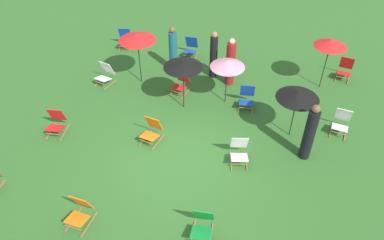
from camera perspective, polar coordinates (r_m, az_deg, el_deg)
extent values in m
plane|color=#2D6026|center=(11.06, -1.89, -5.82)|extent=(40.00, 40.00, 0.00)
cube|color=olive|center=(15.37, 21.06, 6.22)|extent=(0.13, 0.76, 0.04)
cube|color=olive|center=(15.37, 22.64, 5.77)|extent=(0.13, 0.76, 0.04)
cube|color=red|center=(15.15, 22.03, 6.59)|extent=(0.53, 0.49, 0.13)
cube|color=red|center=(15.28, 22.43, 8.01)|extent=(0.51, 0.30, 0.57)
cylinder|color=olive|center=(15.02, 21.87, 5.99)|extent=(0.44, 0.08, 0.03)
cube|color=olive|center=(12.72, 20.34, -1.39)|extent=(0.12, 0.76, 0.04)
cube|color=olive|center=(12.74, 22.25, -1.90)|extent=(0.12, 0.76, 0.04)
cube|color=white|center=(12.50, 21.51, -1.07)|extent=(0.52, 0.48, 0.13)
cube|color=white|center=(12.57, 21.98, 0.72)|extent=(0.50, 0.30, 0.57)
cylinder|color=olive|center=(12.38, 21.32, -1.87)|extent=(0.44, 0.08, 0.03)
cube|color=olive|center=(9.45, 0.11, -16.91)|extent=(0.13, 0.76, 0.04)
cube|color=olive|center=(9.42, 2.87, -17.30)|extent=(0.13, 0.76, 0.04)
cube|color=#148C38|center=(9.16, 1.40, -16.77)|extent=(0.53, 0.49, 0.13)
cube|color=#148C38|center=(9.10, 1.75, -14.25)|extent=(0.51, 0.30, 0.57)
cube|color=olive|center=(16.54, -10.82, 10.81)|extent=(0.24, 0.74, 0.04)
cube|color=olive|center=(16.46, -9.30, 10.84)|extent=(0.24, 0.74, 0.04)
cube|color=#1947B7|center=(16.29, -10.22, 11.43)|extent=(0.58, 0.55, 0.13)
cube|color=#1947B7|center=(16.42, -10.16, 12.79)|extent=(0.53, 0.37, 0.57)
cylinder|color=olive|center=(16.15, -10.32, 10.86)|extent=(0.43, 0.15, 0.03)
cube|color=olive|center=(12.68, -20.55, -1.60)|extent=(0.17, 0.75, 0.04)
cube|color=olive|center=(12.50, -18.74, -1.79)|extent=(0.17, 0.75, 0.04)
cube|color=red|center=(12.36, -20.08, -1.13)|extent=(0.55, 0.51, 0.13)
cube|color=red|center=(12.39, -19.84, 0.75)|extent=(0.52, 0.33, 0.57)
cylinder|color=olive|center=(12.28, -20.36, -1.99)|extent=(0.44, 0.11, 0.03)
cube|color=olive|center=(15.67, -1.04, 9.79)|extent=(0.08, 0.76, 0.04)
cube|color=olive|center=(15.57, 0.54, 9.58)|extent=(0.08, 0.76, 0.04)
cube|color=#1947B7|center=(15.41, -0.35, 10.31)|extent=(0.50, 0.46, 0.13)
cube|color=#1947B7|center=(15.53, -0.07, 11.74)|extent=(0.49, 0.27, 0.57)
cylinder|color=olive|center=(15.28, -0.54, 9.72)|extent=(0.44, 0.05, 0.03)
cube|color=olive|center=(11.73, -7.07, -2.73)|extent=(0.14, 0.76, 0.04)
cube|color=olive|center=(11.55, -5.20, -3.39)|extent=(0.14, 0.76, 0.04)
cube|color=orange|center=(11.41, -6.48, -2.44)|extent=(0.54, 0.50, 0.13)
cube|color=orange|center=(11.41, -5.82, -0.49)|extent=(0.51, 0.31, 0.57)
cylinder|color=olive|center=(11.33, -6.97, -3.32)|extent=(0.44, 0.09, 0.03)
cube|color=olive|center=(14.48, -13.62, 5.73)|extent=(0.19, 0.75, 0.04)
cube|color=olive|center=(14.22, -12.27, 5.28)|extent=(0.19, 0.75, 0.04)
cube|color=white|center=(14.15, -13.35, 6.14)|extent=(0.56, 0.52, 0.13)
cube|color=white|center=(14.18, -12.75, 7.68)|extent=(0.52, 0.34, 0.57)
cylinder|color=olive|center=(14.07, -13.82, 5.49)|extent=(0.44, 0.12, 0.03)
cube|color=olive|center=(13.63, -2.61, 4.56)|extent=(0.16, 0.76, 0.04)
cube|color=olive|center=(13.45, -0.97, 4.06)|extent=(0.16, 0.76, 0.04)
cube|color=red|center=(13.32, -2.02, 4.97)|extent=(0.55, 0.51, 0.13)
cube|color=red|center=(13.38, -1.43, 6.61)|extent=(0.51, 0.32, 0.57)
cylinder|color=olive|center=(13.22, -2.44, 4.27)|extent=(0.44, 0.10, 0.03)
cube|color=olive|center=(11.01, 5.90, -6.19)|extent=(0.25, 0.74, 0.04)
cube|color=olive|center=(11.06, 8.18, -6.18)|extent=(0.25, 0.74, 0.04)
cube|color=white|center=(10.78, 7.19, -5.65)|extent=(0.58, 0.55, 0.13)
cube|color=white|center=(10.80, 7.19, -3.47)|extent=(0.53, 0.37, 0.57)
cylinder|color=olive|center=(10.69, 7.25, -6.67)|extent=(0.43, 0.15, 0.03)
cube|color=olive|center=(10.12, -17.52, -14.18)|extent=(0.06, 0.76, 0.04)
cube|color=olive|center=(9.93, -15.35, -15.02)|extent=(0.06, 0.76, 0.04)
cube|color=orange|center=(9.78, -17.04, -14.17)|extent=(0.49, 0.45, 0.13)
cube|color=orange|center=(9.70, -16.41, -11.89)|extent=(0.49, 0.26, 0.57)
cylinder|color=olive|center=(9.75, -17.60, -15.27)|extent=(0.44, 0.04, 0.03)
cube|color=olive|center=(12.96, 7.18, 2.10)|extent=(0.16, 0.76, 0.04)
cube|color=olive|center=(12.97, 9.12, 1.92)|extent=(0.16, 0.76, 0.04)
cube|color=#1947B7|center=(12.73, 8.24, 2.62)|extent=(0.54, 0.50, 0.13)
cube|color=#1947B7|center=(12.81, 8.40, 4.43)|extent=(0.51, 0.32, 0.57)
cylinder|color=olive|center=(12.62, 8.18, 1.83)|extent=(0.44, 0.10, 0.03)
cylinder|color=black|center=(12.33, -1.30, 5.29)|extent=(0.03, 0.03, 1.79)
cone|color=black|center=(11.89, -1.36, 8.47)|extent=(1.26, 1.26, 0.22)
cylinder|color=black|center=(11.64, 15.16, 0.85)|extent=(0.03, 0.03, 1.66)
cone|color=black|center=(11.21, 15.79, 3.73)|extent=(1.26, 1.26, 0.25)
cylinder|color=black|center=(13.69, -7.99, 9.11)|extent=(0.03, 0.03, 1.93)
cone|color=red|center=(13.26, -8.34, 12.34)|extent=(1.30, 1.30, 0.23)
cylinder|color=black|center=(14.09, 19.56, 7.99)|extent=(0.03, 0.03, 1.92)
cone|color=red|center=(13.69, 20.34, 10.96)|extent=(1.12, 1.12, 0.29)
cylinder|color=black|center=(12.67, 5.23, 5.78)|extent=(0.03, 0.03, 1.64)
cone|color=pink|center=(12.28, 5.43, 8.55)|extent=(1.14, 1.14, 0.26)
cylinder|color=black|center=(11.03, 17.32, -2.21)|extent=(0.43, 0.43, 1.67)
sphere|color=brown|center=(10.45, 18.31, 1.60)|extent=(0.23, 0.23, 0.23)
cylinder|color=#195972|center=(14.39, -2.88, 10.30)|extent=(0.36, 0.36, 1.58)
sphere|color=brown|center=(13.97, -3.00, 13.48)|extent=(0.23, 0.23, 0.23)
cylinder|color=black|center=(13.99, 3.28, 9.46)|extent=(0.37, 0.37, 1.62)
sphere|color=#936647|center=(13.55, 3.43, 12.78)|extent=(0.22, 0.22, 0.22)
cylinder|color=maroon|center=(13.63, 5.83, 8.42)|extent=(0.45, 0.45, 1.63)
sphere|color=beige|center=(13.17, 6.10, 11.79)|extent=(0.21, 0.21, 0.21)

